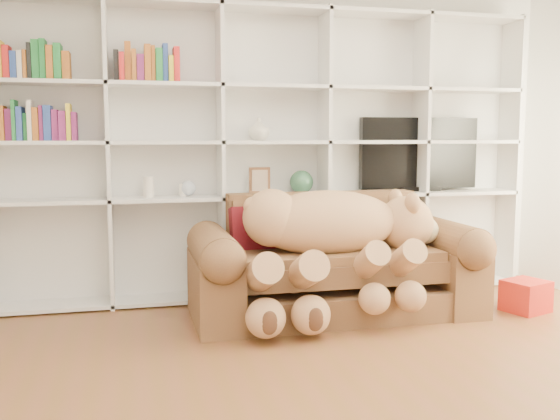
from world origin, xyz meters
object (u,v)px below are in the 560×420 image
object	(u,v)px
sofa	(334,269)
tv	(419,155)
gift_box	(526,296)
teddy_bear	(332,236)

from	to	relation	value
sofa	tv	size ratio (longest dim) A/B	1.96
gift_box	tv	size ratio (longest dim) A/B	0.28
teddy_bear	tv	world-z (taller)	tv
teddy_bear	gift_box	bearing A→B (deg)	-11.22
gift_box	tv	bearing A→B (deg)	114.72
teddy_bear	gift_box	xyz separation A→B (m)	(1.54, -0.13, -0.51)
gift_box	sofa	bearing A→B (deg)	168.01
sofa	gift_box	distance (m)	1.51
sofa	gift_box	xyz separation A→B (m)	(1.46, -0.31, -0.22)
teddy_bear	sofa	bearing A→B (deg)	60.27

